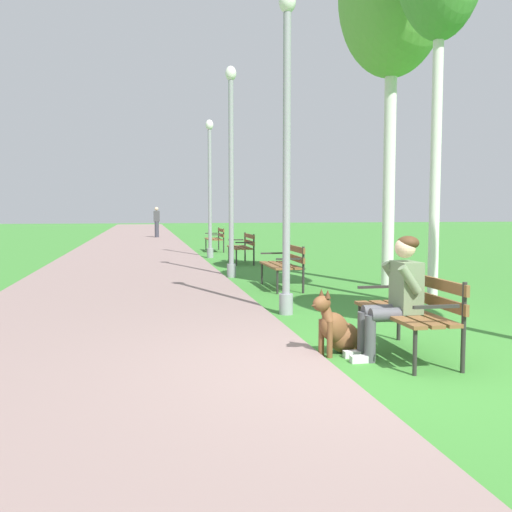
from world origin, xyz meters
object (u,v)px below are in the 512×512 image
park_bench_mid (284,262)px  lamp_post_far (210,187)px  park_bench_far (243,245)px  park_bench_furthest (216,237)px  lamp_post_mid (231,170)px  lamp_post_near (287,150)px  pedestrian_distant (157,222)px  person_seated_on_near_bench (396,292)px  dog_brown (337,330)px  park_bench_near (412,307)px

park_bench_mid → lamp_post_far: (-0.60, 7.32, 1.70)m
park_bench_far → park_bench_furthest: size_ratio=1.00×
lamp_post_mid → lamp_post_far: bearing=88.7°
lamp_post_near → pedestrian_distant: bearing=93.3°
person_seated_on_near_bench → lamp_post_far: 12.72m
dog_brown → lamp_post_near: 3.14m
lamp_post_near → person_seated_on_near_bench: bearing=-79.3°
lamp_post_near → pedestrian_distant: size_ratio=2.76×
dog_brown → lamp_post_mid: size_ratio=0.17×
dog_brown → pedestrian_distant: 25.55m
lamp_post_mid → lamp_post_near: bearing=-88.9°
park_bench_far → pedestrian_distant: (-2.06, 15.20, 0.33)m
park_bench_mid → park_bench_far: 5.29m
park_bench_far → dog_brown: park_bench_far is taller
park_bench_near → park_bench_furthest: same height
park_bench_far → pedestrian_distant: bearing=97.7°
pedestrian_distant → lamp_post_near: bearing=-86.7°
park_bench_far → lamp_post_far: lamp_post_far is taller
park_bench_far → person_seated_on_near_bench: person_seated_on_near_bench is taller
park_bench_near → lamp_post_near: 3.22m
park_bench_near → park_bench_far: size_ratio=1.00×
park_bench_mid → lamp_post_far: 7.54m
park_bench_furthest → lamp_post_near: lamp_post_near is taller
lamp_post_mid → pedestrian_distant: bearing=93.8°
park_bench_far → dog_brown: 10.35m
park_bench_near → dog_brown: 0.80m
park_bench_furthest → dog_brown: park_bench_furthest is taller
park_bench_mid → pedestrian_distant: 20.58m
park_bench_near → lamp_post_far: lamp_post_far is taller
lamp_post_mid → pedestrian_distant: size_ratio=2.81×
pedestrian_distant → park_bench_mid: bearing=-84.5°
dog_brown → lamp_post_far: lamp_post_far is taller
dog_brown → lamp_post_mid: bearing=90.5°
lamp_post_near → park_bench_far: bearing=84.8°
park_bench_far → pedestrian_distant: size_ratio=0.91×
pedestrian_distant → lamp_post_mid: bearing=-86.2°
dog_brown → lamp_post_far: size_ratio=0.18×
park_bench_far → lamp_post_mid: size_ratio=0.32×
park_bench_furthest → lamp_post_far: bearing=-100.8°
park_bench_mid → person_seated_on_near_bench: size_ratio=1.20×
park_bench_far → park_bench_furthest: 4.81m
park_bench_mid → park_bench_far: size_ratio=1.00×
lamp_post_near → lamp_post_far: (0.03, 10.00, -0.14)m
park_bench_far → lamp_post_far: bearing=109.0°
park_bench_furthest → lamp_post_near: (-0.56, -12.78, 1.84)m
person_seated_on_near_bench → park_bench_furthest: bearing=89.8°
park_bench_near → pedestrian_distant: bearing=94.5°
park_bench_far → lamp_post_far: 2.74m
person_seated_on_near_bench → park_bench_near: bearing=18.1°
lamp_post_near → lamp_post_mid: 4.70m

